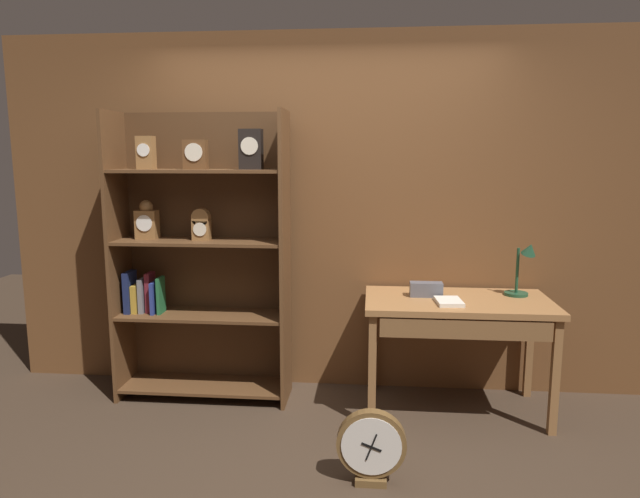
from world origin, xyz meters
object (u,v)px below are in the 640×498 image
object	(u,v)px
desk_lamp	(523,268)
open_repair_manual	(449,302)
bookshelf	(199,257)
toolbox_small	(426,289)
round_clock_large	(371,446)
workbench	(458,314)

from	to	relation	value
desk_lamp	open_repair_manual	size ratio (longest dim) A/B	1.73
bookshelf	toolbox_small	size ratio (longest dim) A/B	9.32
desk_lamp	bookshelf	bearing A→B (deg)	-179.94
open_repair_manual	round_clock_large	distance (m)	1.12
toolbox_small	open_repair_manual	world-z (taller)	toolbox_small
bookshelf	round_clock_large	size ratio (longest dim) A/B	4.95
bookshelf	desk_lamp	world-z (taller)	bookshelf
bookshelf	desk_lamp	distance (m)	2.24
desk_lamp	round_clock_large	size ratio (longest dim) A/B	0.93
bookshelf	desk_lamp	xyz separation A→B (m)	(2.24, 0.00, -0.04)
desk_lamp	toolbox_small	bearing A→B (deg)	-174.54
desk_lamp	workbench	bearing A→B (deg)	-162.11
workbench	round_clock_large	world-z (taller)	workbench
toolbox_small	round_clock_large	xyz separation A→B (m)	(-0.36, -0.99, -0.62)
open_repair_manual	workbench	bearing A→B (deg)	47.04
round_clock_large	desk_lamp	bearing A→B (deg)	46.31
bookshelf	workbench	xyz separation A→B (m)	(1.80, -0.14, -0.32)
desk_lamp	round_clock_large	world-z (taller)	desk_lamp
bookshelf	round_clock_large	distance (m)	1.81
desk_lamp	toolbox_small	distance (m)	0.67
bookshelf	round_clock_large	bearing A→B (deg)	-40.44
toolbox_small	open_repair_manual	xyz separation A→B (m)	(0.13, -0.18, -0.04)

